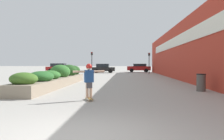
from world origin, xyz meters
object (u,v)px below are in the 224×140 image
Objects in this scene: car_rightmost at (139,68)px; traffic_light_left at (92,59)px; skateboarder at (89,77)px; traffic_light_right at (149,59)px; trash_bin at (201,82)px; car_center_left at (103,68)px; car_center_right at (182,68)px; car_leftmost at (59,68)px; skateboard at (89,99)px.

car_rightmost is 1.28× the size of traffic_light_left.
skateboarder is 24.71m from traffic_light_right.
car_center_left is at bearing 107.84° from trash_bin.
trash_bin is 23.06m from traffic_light_left.
traffic_light_right is (-0.69, 20.77, 1.71)m from trash_bin.
trash_bin is 20.86m from traffic_light_right.
car_center_right is 16.55m from traffic_light_left.
car_center_right is at bearing 91.65° from car_leftmost.
car_rightmost is (3.94, 31.79, -0.13)m from skateboarder.
car_leftmost is (-10.65, 30.11, 0.78)m from skateboard.
car_center_left is at bearing 78.07° from car_leftmost.
trash_bin is 0.29× the size of traffic_light_left.
skateboarder is at bearing -20.48° from car_center_right.
car_leftmost is 22.14m from car_center_right.
car_rightmost reaches higher than car_center_left.
traffic_light_right reaches higher than car_center_left.
traffic_light_left reaches higher than traffic_light_right.
trash_bin is 0.30× the size of traffic_light_right.
car_leftmost is (-16.34, 26.72, 0.36)m from trash_bin.
car_center_right is at bearing 22.79° from traffic_light_left.
traffic_light_left is (-7.66, -7.43, 1.46)m from car_rightmost.
car_leftmost is at bearing 96.55° from car_rightmost.
car_rightmost is at bearing 58.41° from skateboard.
car_center_left reaches higher than skateboarder.
traffic_light_right is (7.35, -4.19, 1.40)m from car_center_left.
car_rightmost reaches higher than skateboarder.
car_rightmost is (3.94, 31.79, 0.76)m from skateboard.
trash_bin is at bearing -88.10° from traffic_light_right.
car_center_left is 1.14× the size of traffic_light_left.
car_leftmost is 1.09× the size of car_center_right.
skateboarder is 6.65m from trash_bin.
skateboard is 24.74m from traffic_light_left.
car_rightmost is (14.58, 1.67, -0.02)m from car_leftmost.
car_leftmost reaches higher than skateboarder.
skateboard is 0.89m from skateboarder.
traffic_light_left is (-1.38, -4.00, 1.49)m from car_center_left.
car_center_left is 4.49m from traffic_light_left.
traffic_light_left is (-15.20, -6.39, 1.44)m from car_center_right.
car_leftmost is 14.68m from car_rightmost.
car_leftmost is at bearing 159.19° from traffic_light_right.
car_center_left is at bearing -80.18° from car_center_right.
skateboard is 0.23× the size of traffic_light_left.
traffic_light_left is at bearing 74.15° from skateboarder.
skateboard is 0.18× the size of car_rightmost.
car_leftmost is 9.12m from traffic_light_left.
skateboard is 31.95m from car_leftmost.
car_rightmost is at bearing 98.02° from traffic_light_right.
skateboarder is at bearing 172.94° from car_rightmost.
skateboarder is at bearing -24.53° from skateboard.
car_center_right reaches higher than skateboard.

